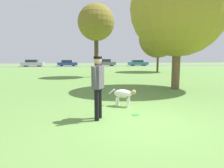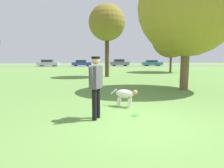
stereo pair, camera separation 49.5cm
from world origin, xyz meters
name	(u,v)px [view 2 (the right image)]	position (x,y,z in m)	size (l,w,h in m)	color
ground_plane	(139,124)	(0.00, 0.00, 0.00)	(120.00, 120.00, 0.00)	#608C42
far_road_strip	(95,66)	(0.00, 37.00, 0.01)	(120.00, 6.00, 0.01)	slate
person	(96,82)	(-1.08, 0.57, 1.05)	(0.39, 0.69, 1.75)	black
dog	(126,94)	(0.00, 1.90, 0.44)	(0.92, 0.68, 0.63)	silver
frisbee	(135,115)	(0.07, 0.76, 0.01)	(0.22, 0.22, 0.02)	#33D838
tree_far_right	(172,38)	(8.46, 18.14, 4.05)	(4.70, 4.70, 6.40)	brown
tree_near_right	(187,7)	(3.82, 5.26, 4.32)	(5.11, 5.11, 6.88)	brown
tree_mid_center	(107,23)	(0.35, 13.07, 4.74)	(3.21, 3.21, 6.39)	#4C3826
parked_car_silver	(48,63)	(-9.51, 36.89, 0.66)	(4.21, 1.99, 1.34)	#B7B7BC
parked_car_blue	(82,63)	(-2.78, 37.02, 0.63)	(4.02, 1.82, 1.27)	#284293
parked_car_grey	(119,63)	(5.09, 36.78, 0.70)	(4.02, 1.68, 1.43)	slate
parked_car_teal	(152,63)	(12.18, 36.78, 0.61)	(4.19, 1.88, 1.23)	teal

